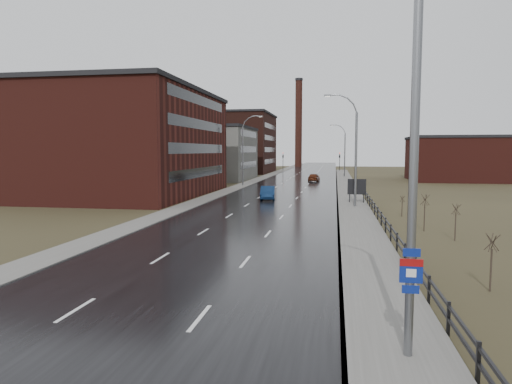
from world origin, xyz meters
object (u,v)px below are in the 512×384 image
at_px(billboard, 357,188).
at_px(car_far, 314,178).
at_px(streetlight_main, 401,138).
at_px(car_near, 268,193).

relative_size(billboard, car_far, 0.60).
xyz_separation_m(streetlight_main, billboard, (0.63, 37.35, -4.26)).
relative_size(streetlight_main, billboard, 4.45).
xyz_separation_m(streetlight_main, car_near, (-9.43, 39.99, -5.28)).
bearing_deg(car_far, car_near, 87.94).
xyz_separation_m(billboard, car_far, (-6.14, 34.53, -1.02)).
xyz_separation_m(car_near, car_far, (3.91, 31.88, -0.00)).
height_order(billboard, car_far, billboard).
height_order(streetlight_main, car_near, streetlight_main).
bearing_deg(billboard, car_far, 100.08).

